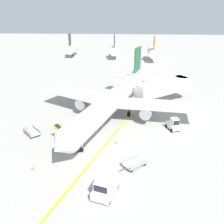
{
  "coord_description": "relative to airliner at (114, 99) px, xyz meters",
  "views": [
    {
      "loc": [
        2.94,
        -27.15,
        18.02
      ],
      "look_at": [
        0.67,
        9.17,
        2.5
      ],
      "focal_mm": 40.19,
      "sensor_mm": 36.0,
      "label": 1
    }
  ],
  "objects": [
    {
      "name": "taxi_line_yellow",
      "position": [
        -0.17,
        -7.69,
        -3.41
      ],
      "size": [
        25.12,
        76.14,
        0.01
      ],
      "primitive_type": "cube",
      "rotation": [
        0.0,
        0.0,
        -0.32
      ],
      "color": "yellow",
      "rests_on": "ground"
    },
    {
      "name": "jet_bridge",
      "position": [
        9.99,
        7.53,
        0.12
      ],
      "size": [
        11.58,
        9.89,
        4.85
      ],
      "color": "silver",
      "rests_on": "ground"
    },
    {
      "name": "safety_cone_nose_left",
      "position": [
        -8.9,
        -15.73,
        -3.2
      ],
      "size": [
        0.36,
        0.36,
        0.44
      ],
      "primitive_type": "cone",
      "color": "orange",
      "rests_on": "ground"
    },
    {
      "name": "airliner",
      "position": [
        0.0,
        0.0,
        0.0
      ],
      "size": [
        27.66,
        34.45,
        10.1
      ],
      "color": "silver",
      "rests_on": "ground"
    },
    {
      "name": "pushback_tug",
      "position": [
        0.12,
        -19.49,
        -2.42
      ],
      "size": [
        2.86,
        4.0,
        2.2
      ],
      "color": "silver",
      "rests_on": "ground"
    },
    {
      "name": "safety_cone_nose_right",
      "position": [
        5.16,
        3.28,
        -3.2
      ],
      "size": [
        0.36,
        0.36,
        0.44
      ],
      "primitive_type": "cone",
      "color": "orange",
      "rests_on": "ground"
    },
    {
      "name": "ground_crew_marshaller",
      "position": [
        -3.5,
        -5.77,
        -2.51
      ],
      "size": [
        0.36,
        0.24,
        1.7
      ],
      "color": "#26262D",
      "rests_on": "ground"
    },
    {
      "name": "belt_loader_forward_hold",
      "position": [
        -5.67,
        -10.21,
        -2.64
      ],
      "size": [
        4.69,
        4.09,
        2.59
      ],
      "color": "silver",
      "rests_on": "ground"
    },
    {
      "name": "baggage_cart_empty_trailing",
      "position": [
        3.27,
        -14.35,
        -2.95
      ],
      "size": [
        3.37,
        3.07,
        0.94
      ],
      "color": "#A5A5A8",
      "rests_on": "ground"
    },
    {
      "name": "ground_plane",
      "position": [
        -0.84,
        -12.69,
        -3.42
      ],
      "size": [
        300.0,
        300.0,
        0.0
      ],
      "primitive_type": "plane",
      "color": "#9E9B93"
    },
    {
      "name": "baggage_cart_loaded",
      "position": [
        -12.05,
        -7.19,
        -2.95
      ],
      "size": [
        3.16,
        3.29,
        0.94
      ],
      "color": "#A5A5A8",
      "rests_on": "ground"
    },
    {
      "name": "distant_aircraft_mid_left",
      "position": [
        -2.65,
        53.05,
        -0.2
      ],
      "size": [
        3.0,
        10.1,
        8.8
      ],
      "color": "silver",
      "rests_on": "ground"
    },
    {
      "name": "distant_aircraft_far_left",
      "position": [
        -18.88,
        55.42,
        -0.2
      ],
      "size": [
        3.0,
        10.1,
        8.8
      ],
      "color": "silver",
      "rests_on": "ground"
    },
    {
      "name": "distant_aircraft_mid_right",
      "position": [
        10.67,
        48.79,
        -0.2
      ],
      "size": [
        3.0,
        10.1,
        8.8
      ],
      "color": "silver",
      "rests_on": "ground"
    },
    {
      "name": "baggage_tug_near_wing",
      "position": [
        9.46,
        -4.2,
        -2.49
      ],
      "size": [
        2.04,
        2.7,
        2.1
      ],
      "color": "silver",
      "rests_on": "ground"
    },
    {
      "name": "safety_cone_wingtip_left",
      "position": [
        0.73,
        -8.95,
        -3.2
      ],
      "size": [
        0.36,
        0.36,
        0.44
      ],
      "primitive_type": "cone",
      "color": "orange",
      "rests_on": "ground"
    }
  ]
}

